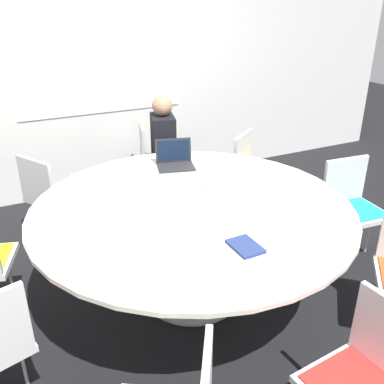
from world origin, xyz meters
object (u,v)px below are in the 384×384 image
at_px(chair_5, 369,375).
at_px(chair_1, 51,192).
at_px(laptop, 175,160).
at_px(chair_0, 155,155).
at_px(spiral_notebook, 245,246).
at_px(person_0, 165,144).
at_px(coffee_cup, 209,187).
at_px(chair_8, 254,168).
at_px(chair_7, 352,201).

bearing_deg(chair_5, chair_1, 14.95).
bearing_deg(chair_1, laptop, 33.30).
relative_size(chair_0, chair_1, 1.00).
distance_m(chair_5, laptop, 2.22).
distance_m(chair_5, spiral_notebook, 0.89).
relative_size(chair_5, person_0, 0.71).
bearing_deg(coffee_cup, spiral_notebook, -102.91).
bearing_deg(person_0, chair_5, 10.82).
distance_m(chair_8, coffee_cup, 1.26).
bearing_deg(chair_0, laptop, 3.86).
bearing_deg(chair_5, person_0, -9.19).
xyz_separation_m(chair_7, coffee_cup, (-1.26, 0.20, 0.30)).
bearing_deg(spiral_notebook, laptop, 83.14).
bearing_deg(laptop, chair_7, -17.46).
xyz_separation_m(chair_8, coffee_cup, (-0.93, -0.79, 0.30)).
bearing_deg(chair_5, chair_8, -26.68).
relative_size(chair_0, chair_5, 1.00).
height_order(chair_0, chair_1, same).
height_order(person_0, coffee_cup, person_0).
bearing_deg(spiral_notebook, chair_5, -78.99).
bearing_deg(chair_1, chair_7, 30.18).
distance_m(chair_0, laptop, 1.05).
distance_m(chair_7, spiral_notebook, 1.57).
bearing_deg(spiral_notebook, person_0, 79.84).
relative_size(chair_1, spiral_notebook, 3.95).
relative_size(chair_1, chair_5, 1.00).
xyz_separation_m(chair_0, chair_5, (-0.20, -3.19, 0.00)).
bearing_deg(chair_7, chair_0, -53.76).
bearing_deg(chair_8, spiral_notebook, 18.13).
height_order(chair_5, person_0, person_0).
xyz_separation_m(chair_5, chair_8, (0.95, 2.38, 0.00)).
xyz_separation_m(person_0, laptop, (-0.21, -0.73, 0.11)).
relative_size(chair_0, person_0, 0.71).
xyz_separation_m(chair_1, coffee_cup, (0.99, -1.11, 0.30)).
bearing_deg(spiral_notebook, chair_8, 54.49).
height_order(chair_1, spiral_notebook, chair_1).
bearing_deg(person_0, chair_7, 49.51).
xyz_separation_m(chair_5, chair_7, (1.27, 1.39, 0.00)).
bearing_deg(chair_0, chair_1, -52.72).
bearing_deg(chair_0, person_0, 18.94).
height_order(chair_0, chair_5, same).
bearing_deg(chair_5, spiral_notebook, 6.02).
bearing_deg(coffee_cup, chair_0, 83.40).
bearing_deg(chair_8, chair_1, -45.73).
bearing_deg(chair_0, chair_5, 11.46).
relative_size(chair_0, coffee_cup, 10.32).
distance_m(chair_5, coffee_cup, 1.62).
bearing_deg(laptop, chair_8, 26.08).
distance_m(chair_1, spiral_notebook, 2.06).
xyz_separation_m(chair_8, laptop, (-0.95, -0.18, 0.31)).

